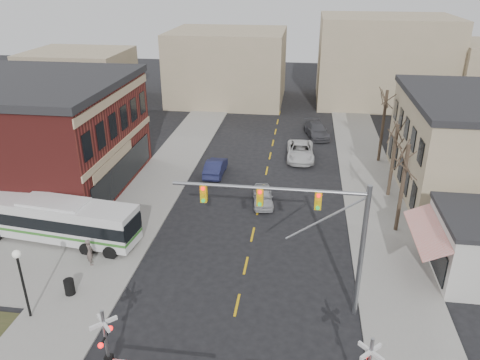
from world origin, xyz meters
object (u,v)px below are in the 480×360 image
(car_b, at_px, (215,167))
(car_d, at_px, (317,130))
(pedestrian_far, at_px, (88,236))
(rr_crossing_west, at_px, (116,347))
(street_lamp, at_px, (20,270))
(car_c, at_px, (300,151))
(pedestrian_near, at_px, (90,252))
(traffic_signal_mast, at_px, (310,221))
(trash_bin, at_px, (69,287))
(car_a, at_px, (263,196))
(transit_bus, at_px, (57,219))

(car_b, relative_size, car_d, 0.87)
(car_b, relative_size, pedestrian_far, 3.06)
(rr_crossing_west, distance_m, street_lamp, 7.47)
(car_c, distance_m, car_d, 7.47)
(car_b, bearing_deg, car_d, -127.28)
(pedestrian_near, bearing_deg, pedestrian_far, 4.11)
(car_b, xyz_separation_m, pedestrian_near, (-5.33, -15.81, 0.28))
(car_c, bearing_deg, rr_crossing_west, -106.88)
(rr_crossing_west, xyz_separation_m, car_b, (0.03, 24.49, -1.21))
(pedestrian_near, xyz_separation_m, pedestrian_far, (-1.13, 2.10, -0.17))
(traffic_signal_mast, bearing_deg, trash_bin, -176.92)
(traffic_signal_mast, distance_m, car_c, 23.92)
(trash_bin, relative_size, pedestrian_far, 0.65)
(pedestrian_far, bearing_deg, car_a, -27.17)
(traffic_signal_mast, xyz_separation_m, rr_crossing_west, (-8.66, -6.30, -3.79))
(rr_crossing_west, xyz_separation_m, pedestrian_far, (-6.43, 10.78, -1.10))
(transit_bus, bearing_deg, rr_crossing_west, -51.96)
(car_a, relative_size, pedestrian_near, 2.17)
(transit_bus, relative_size, pedestrian_far, 7.99)
(car_b, height_order, pedestrian_near, pedestrian_near)
(street_lamp, relative_size, trash_bin, 4.37)
(traffic_signal_mast, xyz_separation_m, pedestrian_near, (-13.96, 2.38, -4.71))
(car_b, distance_m, car_d, 15.72)
(traffic_signal_mast, height_order, pedestrian_near, traffic_signal_mast)
(traffic_signal_mast, height_order, car_d, traffic_signal_mast)
(car_c, bearing_deg, car_b, -148.52)
(car_d, bearing_deg, car_b, -140.57)
(transit_bus, xyz_separation_m, pedestrian_near, (3.56, -2.64, -0.68))
(car_b, distance_m, pedestrian_far, 15.15)
(traffic_signal_mast, distance_m, trash_bin, 14.83)
(car_b, bearing_deg, traffic_signal_mast, 115.66)
(street_lamp, xyz_separation_m, car_b, (6.57, 21.10, -2.44))
(car_d, bearing_deg, car_a, -117.38)
(street_lamp, bearing_deg, rr_crossing_west, -27.39)
(traffic_signal_mast, bearing_deg, pedestrian_far, 163.46)
(street_lamp, xyz_separation_m, car_d, (16.15, 33.57, -2.43))
(traffic_signal_mast, relative_size, car_a, 2.57)
(car_a, distance_m, car_d, 18.45)
(pedestrian_near, bearing_deg, car_b, -42.72)
(car_a, relative_size, car_c, 0.69)
(car_b, relative_size, pedestrian_near, 2.50)
(car_b, height_order, car_c, car_c)
(rr_crossing_west, height_order, car_a, rr_crossing_west)
(rr_crossing_west, height_order, pedestrian_far, rr_crossing_west)
(street_lamp, height_order, car_b, street_lamp)
(street_lamp, relative_size, car_a, 1.08)
(pedestrian_near, bearing_deg, traffic_signal_mast, -123.76)
(car_a, xyz_separation_m, pedestrian_near, (-10.34, -10.40, 0.36))
(traffic_signal_mast, relative_size, car_d, 1.94)
(pedestrian_near, height_order, pedestrian_far, pedestrian_near)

